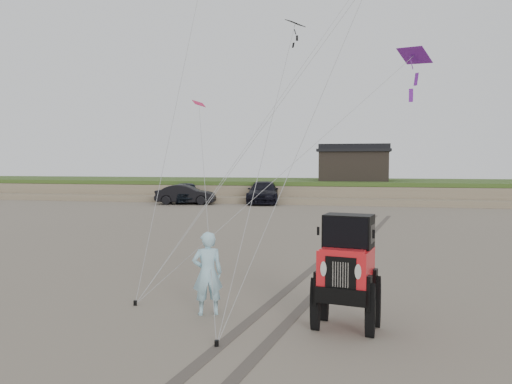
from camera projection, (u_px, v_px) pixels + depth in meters
ground at (215, 329)px, 10.05m from camera, size 160.00×160.00×0.00m
dune_ridge at (332, 190)px, 46.59m from camera, size 160.00×14.25×1.73m
cabin at (354, 164)px, 45.54m from camera, size 6.40×5.40×3.35m
truck_a at (187, 192)px, 41.75m from camera, size 3.91×5.49×1.74m
truck_b at (186, 195)px, 40.21m from camera, size 4.97×2.41×1.57m
truck_c at (263, 192)px, 41.21m from camera, size 3.31×6.42×1.78m
jeep at (346, 284)px, 10.00m from camera, size 3.02×5.26×1.84m
man at (208, 273)px, 10.96m from camera, size 0.79×0.67×1.84m
kite_flock at (367, 4)px, 17.51m from camera, size 8.87×10.03×8.57m
stake_main at (135, 303)px, 11.70m from camera, size 0.08×0.08×0.12m
stake_aux at (217, 343)px, 9.08m from camera, size 0.08×0.08×0.12m
tire_tracks at (337, 258)px, 17.43m from camera, size 5.22×29.74×0.01m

